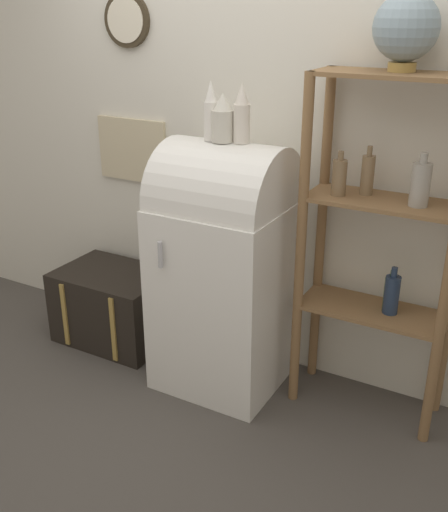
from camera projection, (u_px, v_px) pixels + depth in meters
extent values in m
plane|color=#4C4742|center=(205.00, 396.00, 3.30)|extent=(12.00, 12.00, 0.00)
cube|color=silver|center=(256.00, 133.00, 3.24)|extent=(7.00, 0.05, 2.70)
cylinder|color=#382D1E|center=(127.00, 20.00, 3.35)|extent=(0.30, 0.03, 0.30)
cylinder|color=beige|center=(125.00, 20.00, 3.34)|extent=(0.25, 0.01, 0.25)
cube|color=#C6B793|center=(132.00, 150.00, 3.65)|extent=(0.49, 0.02, 0.38)
cube|color=white|center=(225.00, 295.00, 3.28)|extent=(0.65, 0.64, 1.04)
cylinder|color=white|center=(225.00, 200.00, 3.07)|extent=(0.64, 0.61, 0.61)
cylinder|color=#B7B7BC|center=(160.00, 255.00, 2.97)|extent=(0.02, 0.02, 0.14)
cube|color=black|center=(115.00, 305.00, 3.80)|extent=(0.69, 0.49, 0.46)
cube|color=#AD8942|center=(65.00, 315.00, 3.68)|extent=(0.03, 0.01, 0.42)
cube|color=#AD8942|center=(113.00, 330.00, 3.51)|extent=(0.03, 0.01, 0.42)
cylinder|color=olive|center=(300.00, 253.00, 2.95)|extent=(0.05, 0.05, 1.72)
cylinder|color=olive|center=(448.00, 282.00, 2.64)|extent=(0.05, 0.05, 1.72)
cylinder|color=olive|center=(321.00, 235.00, 3.18)|extent=(0.05, 0.05, 1.72)
cube|color=olive|center=(372.00, 311.00, 3.02)|extent=(0.73, 0.31, 0.02)
cube|color=olive|center=(384.00, 202.00, 2.80)|extent=(0.73, 0.31, 0.02)
cube|color=olive|center=(398.00, 75.00, 2.58)|extent=(0.73, 0.31, 0.02)
cylinder|color=#23334C|center=(392.00, 295.00, 2.94)|extent=(0.07, 0.07, 0.20)
cylinder|color=#23334C|center=(394.00, 272.00, 2.90)|extent=(0.03, 0.03, 0.05)
cylinder|color=#335B3D|center=(391.00, 295.00, 2.96)|extent=(0.07, 0.07, 0.18)
cylinder|color=#335B3D|center=(393.00, 275.00, 2.92)|extent=(0.03, 0.03, 0.05)
cylinder|color=#9E998E|center=(420.00, 185.00, 2.68)|extent=(0.09, 0.09, 0.20)
cylinder|color=#9E998E|center=(424.00, 158.00, 2.63)|extent=(0.04, 0.04, 0.05)
cylinder|color=#7F6647|center=(339.00, 178.00, 2.84)|extent=(0.07, 0.07, 0.17)
cylinder|color=#7F6647|center=(341.00, 156.00, 2.79)|extent=(0.03, 0.03, 0.04)
cylinder|color=#7F6647|center=(367.00, 175.00, 2.84)|extent=(0.06, 0.06, 0.19)
cylinder|color=#7F6647|center=(370.00, 151.00, 2.80)|extent=(0.03, 0.03, 0.05)
cylinder|color=#AD8942|center=(402.00, 67.00, 2.59)|extent=(0.12, 0.12, 0.04)
sphere|color=#7F939E|center=(406.00, 27.00, 2.52)|extent=(0.28, 0.28, 0.28)
cylinder|color=white|center=(211.00, 121.00, 2.95)|extent=(0.07, 0.07, 0.19)
cone|color=white|center=(211.00, 91.00, 2.90)|extent=(0.06, 0.06, 0.10)
cylinder|color=beige|center=(223.00, 126.00, 2.93)|extent=(0.11, 0.11, 0.15)
cone|color=beige|center=(223.00, 101.00, 2.88)|extent=(0.09, 0.09, 0.08)
cylinder|color=silver|center=(242.00, 124.00, 2.89)|extent=(0.08, 0.08, 0.19)
cone|color=silver|center=(242.00, 93.00, 2.84)|extent=(0.07, 0.07, 0.10)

